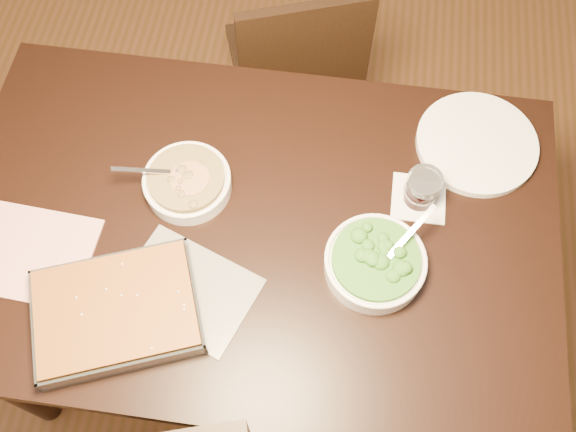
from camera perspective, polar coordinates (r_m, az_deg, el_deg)
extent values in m
plane|color=#442C13|center=(2.17, -2.20, -9.44)|extent=(4.00, 4.00, 0.00)
cube|color=black|center=(1.49, -3.17, -1.16)|extent=(1.40, 0.90, 0.04)
cube|color=black|center=(1.55, -3.04, -2.27)|extent=(1.26, 0.76, 0.08)
cylinder|color=black|center=(1.91, -23.77, -13.63)|extent=(0.07, 0.07, 0.71)
cylinder|color=black|center=(2.13, -17.69, 5.56)|extent=(0.07, 0.07, 0.71)
cylinder|color=black|center=(2.03, 16.66, 1.52)|extent=(0.07, 0.07, 0.71)
cube|color=#B03532|center=(1.55, -22.36, -2.99)|extent=(0.31, 0.24, 0.01)
cube|color=#23242A|center=(1.42, -8.90, -6.45)|extent=(0.34, 0.29, 0.01)
cube|color=white|center=(1.53, 11.53, 1.56)|extent=(0.12, 0.12, 0.00)
cylinder|color=white|center=(1.52, -8.89, 2.86)|extent=(0.20, 0.20, 0.04)
torus|color=white|center=(1.50, -9.01, 3.29)|extent=(0.21, 0.21, 0.01)
cylinder|color=#34250E|center=(1.49, -9.04, 3.36)|extent=(0.18, 0.18, 0.02)
cube|color=silver|center=(1.49, -11.46, 3.40)|extent=(0.13, 0.04, 0.04)
cylinder|color=maroon|center=(1.48, -8.75, 3.34)|extent=(0.09, 0.09, 0.00)
cylinder|color=white|center=(1.42, 7.69, -4.26)|extent=(0.22, 0.22, 0.04)
torus|color=white|center=(1.40, 7.82, -3.87)|extent=(0.22, 0.22, 0.01)
cylinder|color=#1A5313|center=(1.39, 7.84, -3.81)|extent=(0.19, 0.19, 0.02)
cube|color=silver|center=(1.41, 9.76, -1.68)|extent=(0.10, 0.12, 0.05)
cube|color=silver|center=(1.43, -14.70, -8.56)|extent=(0.41, 0.36, 0.01)
cube|color=#52290B|center=(1.40, -14.98, -8.17)|extent=(0.39, 0.34, 0.05)
cube|color=silver|center=(1.45, -15.47, -3.74)|extent=(0.32, 0.13, 0.05)
cube|color=silver|center=(1.37, -14.37, -12.99)|extent=(0.32, 0.13, 0.05)
cube|color=silver|center=(1.39, -8.18, -6.91)|extent=(0.10, 0.24, 0.05)
cube|color=silver|center=(1.45, -21.47, -9.38)|extent=(0.10, 0.24, 0.05)
cylinder|color=black|center=(1.50, 11.76, 2.18)|extent=(0.07, 0.07, 0.07)
cylinder|color=silver|center=(1.46, 12.09, 3.03)|extent=(0.08, 0.08, 0.02)
cylinder|color=white|center=(1.63, 16.43, 6.22)|extent=(0.29, 0.29, 0.02)
cube|color=black|center=(2.19, 0.38, 13.47)|extent=(0.49, 0.49, 0.04)
cylinder|color=black|center=(2.48, 3.34, 13.79)|extent=(0.03, 0.03, 0.38)
cylinder|color=black|center=(2.29, 5.23, 7.66)|extent=(0.03, 0.03, 0.38)
cylinder|color=black|center=(2.44, -4.31, 12.58)|extent=(0.03, 0.03, 0.38)
cylinder|color=black|center=(2.25, -2.88, 6.27)|extent=(0.03, 0.03, 0.38)
cube|color=black|center=(1.91, 1.52, 13.82)|extent=(0.37, 0.16, 0.41)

